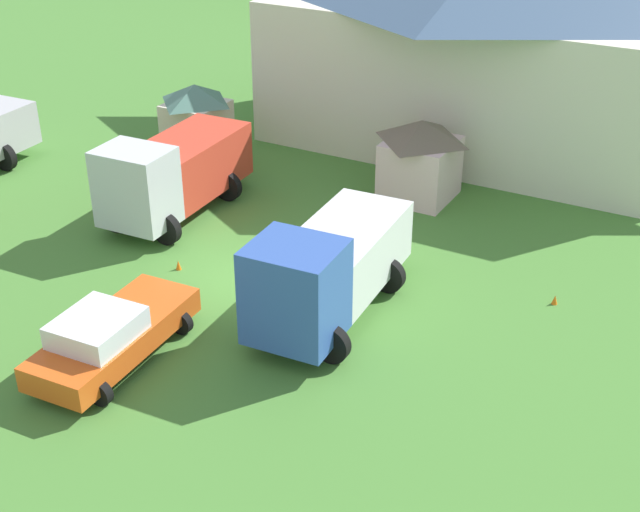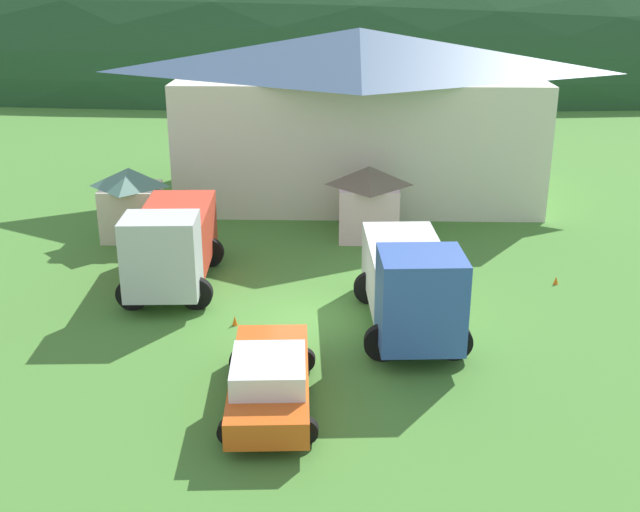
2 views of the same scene
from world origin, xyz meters
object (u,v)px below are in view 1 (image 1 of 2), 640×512
object	(u,v)px
depot_building	(480,46)
play_shed_pink	(420,158)
tow_truck_silver	(172,172)
play_shed_cream	(197,119)
service_pickup_orange	(111,335)
traffic_cone_near_pickup	(554,304)
box_truck_blue	(326,268)
traffic_cone_mid_row	(179,269)

from	to	relation	value
depot_building	play_shed_pink	world-z (taller)	depot_building
play_shed_pink	tow_truck_silver	size ratio (longest dim) A/B	0.46
play_shed_cream	service_pickup_orange	xyz separation A→B (m)	(7.00, -13.46, -0.72)
play_shed_cream	traffic_cone_near_pickup	xyz separation A→B (m)	(16.59, -4.78, -1.55)
play_shed_pink	box_truck_blue	bearing A→B (deg)	-83.63
traffic_cone_mid_row	service_pickup_orange	bearing A→B (deg)	-72.24
depot_building	service_pickup_orange	distance (m)	21.02
play_shed_pink	traffic_cone_near_pickup	size ratio (longest dim) A/B	5.24
depot_building	box_truck_blue	world-z (taller)	depot_building
depot_building	service_pickup_orange	world-z (taller)	depot_building
depot_building	play_shed_cream	size ratio (longest dim) A/B	6.02
service_pickup_orange	traffic_cone_mid_row	bearing A→B (deg)	-165.45
depot_building	traffic_cone_near_pickup	xyz separation A→B (m)	(7.02, -11.92, -4.17)
play_shed_cream	play_shed_pink	bearing A→B (deg)	2.24
play_shed_cream	box_truck_blue	xyz separation A→B (m)	(10.96, -8.77, 0.09)
depot_building	tow_truck_silver	distance (m)	14.37
traffic_cone_near_pickup	traffic_cone_mid_row	distance (m)	11.78
play_shed_cream	play_shed_pink	distance (m)	9.95
box_truck_blue	traffic_cone_near_pickup	size ratio (longest dim) A/B	11.91
tow_truck_silver	traffic_cone_mid_row	distance (m)	4.49
tow_truck_silver	service_pickup_orange	xyz separation A→B (m)	(4.18, -8.16, -0.83)
depot_building	play_shed_cream	world-z (taller)	depot_building
play_shed_cream	service_pickup_orange	world-z (taller)	play_shed_cream
play_shed_pink	tow_truck_silver	bearing A→B (deg)	-141.38
play_shed_pink	traffic_cone_near_pickup	xyz separation A→B (m)	(6.65, -5.17, -1.57)
box_truck_blue	tow_truck_silver	bearing A→B (deg)	-116.52
box_truck_blue	traffic_cone_mid_row	world-z (taller)	box_truck_blue
play_shed_pink	traffic_cone_mid_row	bearing A→B (deg)	-116.79
traffic_cone_near_pickup	depot_building	bearing A→B (deg)	120.48
tow_truck_silver	traffic_cone_near_pickup	bearing A→B (deg)	89.23
box_truck_blue	service_pickup_orange	world-z (taller)	box_truck_blue
depot_building	play_shed_cream	xyz separation A→B (m)	(-9.58, -7.14, -2.62)
play_shed_cream	traffic_cone_mid_row	size ratio (longest dim) A/B	4.70
service_pickup_orange	traffic_cone_near_pickup	bearing A→B (deg)	128.92
depot_building	service_pickup_orange	xyz separation A→B (m)	(-2.58, -20.60, -3.34)
depot_building	play_shed_cream	bearing A→B (deg)	-143.31
tow_truck_silver	play_shed_cream	bearing A→B (deg)	-154.87
play_shed_cream	traffic_cone_near_pickup	bearing A→B (deg)	-16.08
box_truck_blue	traffic_cone_mid_row	distance (m)	5.78
depot_building	traffic_cone_mid_row	distance (m)	16.75
tow_truck_silver	box_truck_blue	world-z (taller)	box_truck_blue
depot_building	tow_truck_silver	size ratio (longest dim) A/B	2.73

